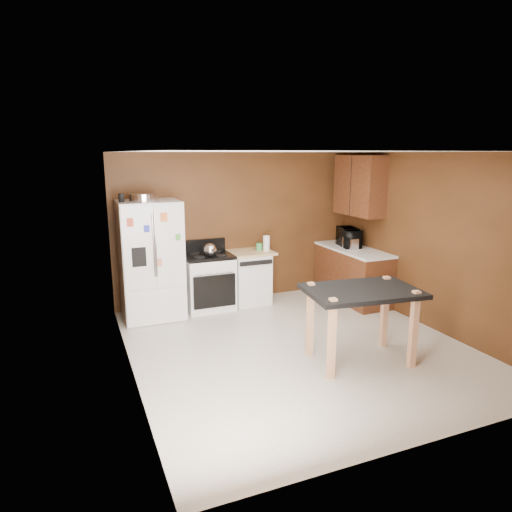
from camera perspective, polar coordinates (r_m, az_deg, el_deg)
floor at (r=6.13m, az=5.26°, el=-11.22°), size 4.50×4.50×0.00m
ceiling at (r=5.60m, az=5.79°, el=12.84°), size 4.50×4.50×0.00m
wall_back at (r=7.76m, az=-2.24°, el=3.59°), size 4.20×0.00×4.20m
wall_front at (r=3.96m, az=20.89°, el=-6.27°), size 4.20×0.00×4.20m
wall_left at (r=5.13m, az=-15.76°, el=-1.67°), size 0.00×4.50×4.50m
wall_right at (r=6.95m, az=21.02°, el=1.67°), size 0.00×4.50×4.50m
roasting_pan at (r=6.91m, az=-13.86°, el=7.15°), size 0.44×0.44×0.11m
pen_cup at (r=6.84m, az=-16.49°, el=6.99°), size 0.08×0.08×0.12m
kettle at (r=7.18m, az=-5.77°, el=0.77°), size 0.21×0.21×0.21m
paper_towel at (r=7.58m, az=1.31°, el=1.59°), size 0.13×0.13×0.26m
green_canister at (r=7.66m, az=0.40°, el=1.18°), size 0.11×0.11×0.12m
toaster at (r=7.89m, az=11.74°, el=1.56°), size 0.17×0.26×0.18m
microwave at (r=8.07m, az=11.52°, el=2.23°), size 0.46×0.60×0.29m
refrigerator at (r=7.08m, az=-12.99°, el=-0.52°), size 0.90×0.80×1.80m
gas_range at (r=7.44m, az=-5.97°, el=-3.11°), size 0.76×0.68×1.10m
dishwasher at (r=7.68m, az=-0.86°, el=-2.59°), size 0.78×0.63×0.89m
right_cabinets at (r=7.98m, az=12.22°, el=1.06°), size 0.63×1.58×2.45m
island at (r=5.59m, az=13.05°, el=-5.35°), size 1.41×1.03×0.94m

